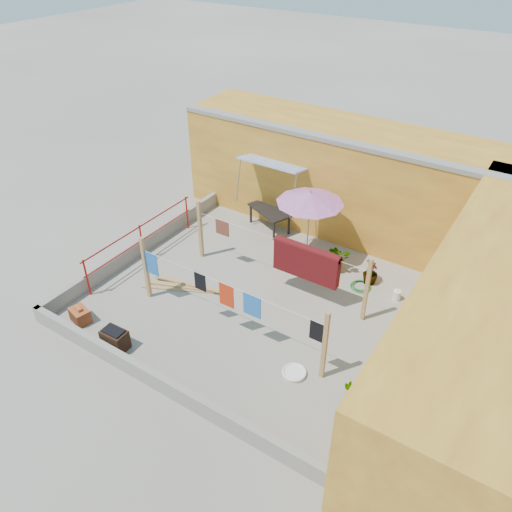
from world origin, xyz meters
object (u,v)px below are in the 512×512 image
object	(u,v)px
patio_umbrella	(310,198)
brazier	(115,339)
water_jug_a	(412,330)
plant_back_a	(337,258)
outdoor_table	(270,211)
water_jug_b	(397,295)
white_basin	(294,373)
green_hose	(361,286)
brick_stack	(80,315)

from	to	relation	value
patio_umbrella	brazier	bearing A→B (deg)	-109.72
water_jug_a	plant_back_a	world-z (taller)	plant_back_a
patio_umbrella	outdoor_table	distance (m)	2.44
outdoor_table	water_jug_b	size ratio (longest dim) A/B	4.96
plant_back_a	water_jug_a	bearing A→B (deg)	-28.07
plant_back_a	patio_umbrella	bearing A→B (deg)	178.93
outdoor_table	white_basin	world-z (taller)	outdoor_table
outdoor_table	water_jug_b	bearing A→B (deg)	-14.86
patio_umbrella	green_hose	xyz separation A→B (m)	(1.85, -0.35, -1.95)
outdoor_table	green_hose	xyz separation A→B (m)	(3.65, -1.25, -0.57)
white_basin	green_hose	bearing A→B (deg)	90.23
brick_stack	white_basin	world-z (taller)	brick_stack
brazier	white_basin	bearing A→B (deg)	21.62
white_basin	plant_back_a	xyz separation A→B (m)	(-0.92, 3.97, 0.35)
patio_umbrella	brazier	distance (m)	6.10
patio_umbrella	water_jug_b	distance (m)	3.39
patio_umbrella	water_jug_b	bearing A→B (deg)	-6.76
plant_back_a	brazier	bearing A→B (deg)	-117.99
brazier	green_hose	xyz separation A→B (m)	(3.82, 5.15, -0.22)
patio_umbrella	water_jug_a	bearing A→B (deg)	-21.69
patio_umbrella	green_hose	world-z (taller)	patio_umbrella
brick_stack	outdoor_table	bearing A→B (deg)	75.99
brick_stack	water_jug_b	world-z (taller)	brick_stack
water_jug_a	green_hose	distance (m)	2.04
water_jug_b	plant_back_a	xyz separation A→B (m)	(-1.88, 0.32, 0.25)
white_basin	brick_stack	bearing A→B (deg)	-165.41
water_jug_b	brazier	bearing A→B (deg)	-132.85
outdoor_table	white_basin	xyz separation A→B (m)	(3.66, -4.88, -0.56)
water_jug_b	green_hose	distance (m)	0.98
brazier	plant_back_a	world-z (taller)	plant_back_a
brick_stack	plant_back_a	xyz separation A→B (m)	(4.30, 5.33, 0.21)
patio_umbrella	plant_back_a	bearing A→B (deg)	-1.07
water_jug_a	plant_back_a	bearing A→B (deg)	151.93
brazier	outdoor_table	bearing A→B (deg)	88.44
white_basin	green_hose	xyz separation A→B (m)	(-0.01, 3.63, -0.01)
brazier	water_jug_a	size ratio (longest dim) A/B	1.56
water_jug_b	patio_umbrella	bearing A→B (deg)	173.24
patio_umbrella	white_basin	size ratio (longest dim) A/B	4.11
brick_stack	water_jug_b	size ratio (longest dim) A/B	1.77
water_jug_a	plant_back_a	xyz separation A→B (m)	(-2.64, 1.41, 0.23)
brick_stack	plant_back_a	bearing A→B (deg)	51.09
patio_umbrella	water_jug_a	xyz separation A→B (m)	(3.58, -1.43, -1.82)
patio_umbrella	outdoor_table	world-z (taller)	patio_umbrella
outdoor_table	white_basin	distance (m)	6.13
brick_stack	water_jug_b	xyz separation A→B (m)	(6.18, 5.01, -0.04)
patio_umbrella	plant_back_a	size ratio (longest dim) A/B	2.81
water_jug_b	water_jug_a	bearing A→B (deg)	-55.17
white_basin	water_jug_b	world-z (taller)	water_jug_b
brick_stack	water_jug_a	bearing A→B (deg)	29.46
brazier	water_jug_b	distance (m)	7.06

